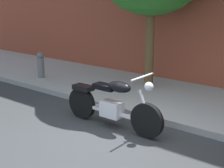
# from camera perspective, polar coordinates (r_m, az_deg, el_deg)

# --- Properties ---
(ground_plane) EXTENTS (60.00, 60.00, 0.00)m
(ground_plane) POSITION_cam_1_polar(r_m,az_deg,el_deg) (6.26, -0.24, -9.55)
(ground_plane) COLOR #303335
(sidewalk) EXTENTS (20.84, 2.99, 0.14)m
(sidewalk) POSITION_cam_1_polar(r_m,az_deg,el_deg) (8.39, 11.53, -2.81)
(sidewalk) COLOR #9A9A9A
(sidewalk) RESTS_ON ground
(motorcycle) EXTENTS (2.32, 0.70, 1.17)m
(motorcycle) POSITION_cam_1_polar(r_m,az_deg,el_deg) (6.68, 0.01, -3.43)
(motorcycle) COLOR black
(motorcycle) RESTS_ON ground
(fire_hydrant) EXTENTS (0.20, 0.20, 0.91)m
(fire_hydrant) POSITION_cam_1_polar(r_m,az_deg,el_deg) (10.35, -11.98, 2.81)
(fire_hydrant) COLOR slate
(fire_hydrant) RESTS_ON ground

